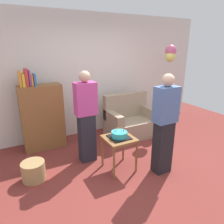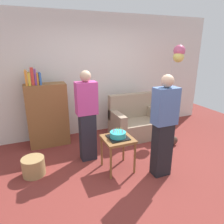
{
  "view_description": "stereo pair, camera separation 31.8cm",
  "coord_description": "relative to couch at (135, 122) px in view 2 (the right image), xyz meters",
  "views": [
    {
      "loc": [
        -1.78,
        -2.36,
        2.02
      ],
      "look_at": [
        -0.24,
        0.52,
        0.95
      ],
      "focal_mm": 32.83,
      "sensor_mm": 36.0,
      "label": 1
    },
    {
      "loc": [
        -1.49,
        -2.5,
        2.02
      ],
      "look_at": [
        -0.24,
        0.52,
        0.95
      ],
      "focal_mm": 32.83,
      "sensor_mm": 36.0,
      "label": 2
    }
  ],
  "objects": [
    {
      "name": "ground_plane",
      "position": [
        -0.67,
        -1.35,
        -0.34
      ],
      "size": [
        8.0,
        8.0,
        0.0
      ],
      "primitive_type": "plane",
      "color": "maroon"
    },
    {
      "name": "wall_back",
      "position": [
        -0.67,
        0.7,
        1.01
      ],
      "size": [
        6.0,
        0.1,
        2.7
      ],
      "primitive_type": "cube",
      "color": "silver",
      "rests_on": "ground_plane"
    },
    {
      "name": "couch",
      "position": [
        0.0,
        0.0,
        0.0
      ],
      "size": [
        1.1,
        0.7,
        0.96
      ],
      "color": "gray",
      "rests_on": "ground_plane"
    },
    {
      "name": "bookshelf",
      "position": [
        -1.87,
        0.33,
        0.34
      ],
      "size": [
        0.8,
        0.36,
        1.62
      ],
      "color": "brown",
      "rests_on": "ground_plane"
    },
    {
      "name": "side_table",
      "position": [
        -0.91,
        -1.08,
        0.15
      ],
      "size": [
        0.48,
        0.48,
        0.58
      ],
      "color": "brown",
      "rests_on": "ground_plane"
    },
    {
      "name": "birthday_cake",
      "position": [
        -0.91,
        -1.08,
        0.29
      ],
      "size": [
        0.32,
        0.32,
        0.17
      ],
      "color": "black",
      "rests_on": "side_table"
    },
    {
      "name": "person_blowing_candles",
      "position": [
        -1.27,
        -0.55,
        0.49
      ],
      "size": [
        0.36,
        0.22,
        1.63
      ],
      "rotation": [
        0.0,
        0.0,
        0.13
      ],
      "color": "#23232D",
      "rests_on": "ground_plane"
    },
    {
      "name": "person_holding_cake",
      "position": [
        -0.32,
        -1.46,
        0.49
      ],
      "size": [
        0.36,
        0.22,
        1.63
      ],
      "rotation": [
        0.0,
        0.0,
        2.88
      ],
      "color": "black",
      "rests_on": "ground_plane"
    },
    {
      "name": "wicker_basket",
      "position": [
        -2.24,
        -0.71,
        -0.19
      ],
      "size": [
        0.36,
        0.36,
        0.3
      ],
      "primitive_type": "cylinder",
      "color": "#A88451",
      "rests_on": "ground_plane"
    },
    {
      "name": "handbag",
      "position": [
        0.5,
        -0.72,
        -0.24
      ],
      "size": [
        0.28,
        0.14,
        0.2
      ],
      "primitive_type": "ellipsoid",
      "color": "#473328",
      "rests_on": "ground_plane"
    },
    {
      "name": "balloon_bunch",
      "position": [
        1.07,
        -0.0,
        1.5
      ],
      "size": [
        0.28,
        0.27,
        2.03
      ],
      "color": "silver",
      "rests_on": "ground_plane"
    }
  ]
}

